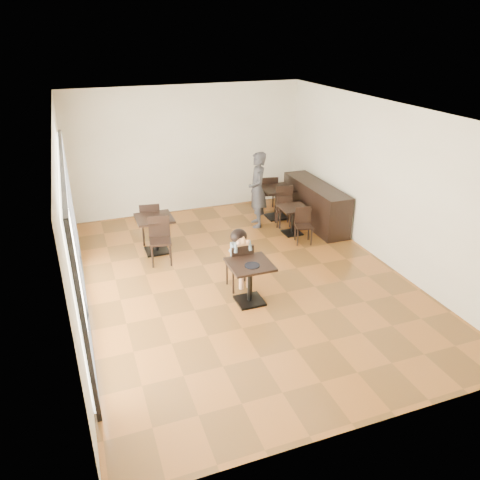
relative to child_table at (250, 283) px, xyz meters
name	(u,v)px	position (x,y,z in m)	size (l,w,h in m)	color
floor	(242,278)	(0.18, 0.86, -0.39)	(6.00, 8.00, 0.01)	brown
ceiling	(243,110)	(0.18, 0.86, 2.81)	(6.00, 8.00, 0.01)	white
wall_back	(188,150)	(0.18, 4.86, 1.21)	(6.00, 0.01, 3.20)	silver
wall_front	(371,320)	(0.18, -3.14, 1.21)	(6.00, 0.01, 3.20)	silver
wall_left	(68,223)	(-2.82, 0.86, 1.21)	(0.01, 8.00, 3.20)	silver
wall_right	(382,183)	(3.18, 0.86, 1.21)	(0.01, 8.00, 3.20)	silver
storefront_window	(73,246)	(-2.79, 0.36, 1.01)	(0.04, 4.50, 2.60)	white
child_table	(250,283)	(0.00, 0.00, 0.00)	(0.73, 0.73, 0.78)	black
child_chair	(239,265)	(0.00, 0.55, 0.08)	(0.42, 0.42, 0.93)	black
child	(239,259)	(0.00, 0.55, 0.20)	(0.42, 0.59, 1.17)	slate
plate	(252,265)	(0.00, -0.10, 0.40)	(0.26, 0.26, 0.02)	black
pizza_slice	(243,242)	(0.00, 0.36, 0.63)	(0.27, 0.21, 0.06)	#EAD17E
adult_patron	(257,190)	(1.44, 3.21, 0.52)	(0.67, 0.44, 1.83)	#333338
cafe_table_mid	(293,220)	(2.03, 2.45, -0.05)	(0.64, 0.64, 0.67)	black
cafe_table_left	(156,235)	(-1.17, 2.59, 0.01)	(0.76, 0.76, 0.80)	black
cafe_table_back	(276,203)	(2.09, 3.51, 0.01)	(0.75, 0.75, 0.80)	black
chair_mid_a	(283,210)	(2.03, 3.00, 0.02)	(0.36, 0.36, 0.81)	black
chair_mid_b	(304,226)	(2.03, 1.90, 0.02)	(0.36, 0.36, 0.81)	black
chair_left_a	(151,222)	(-1.17, 3.14, 0.10)	(0.44, 0.44, 0.97)	black
chair_left_b	(160,241)	(-1.17, 2.04, 0.10)	(0.44, 0.44, 0.97)	black
chair_back_a	(268,193)	(2.09, 4.06, 0.09)	(0.43, 0.43, 0.96)	black
chair_back_b	(286,207)	(2.09, 2.96, 0.09)	(0.43, 0.43, 0.96)	black
service_counter	(315,204)	(2.83, 2.86, 0.11)	(0.60, 2.40, 1.00)	black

